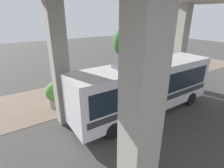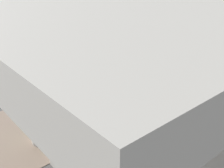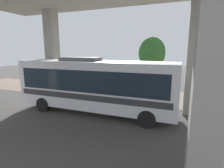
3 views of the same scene
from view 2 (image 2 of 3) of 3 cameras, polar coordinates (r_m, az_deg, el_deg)
The scene contains 9 objects.
ground_plane at distance 16.63m, azimuth 6.01°, elevation -6.78°, with size 80.00×80.00×0.00m, color #474442.
sidewalk_strip at distance 18.51m, azimuth -0.65°, elevation -2.95°, with size 6.00×40.00×0.02m.
bus at distance 13.87m, azimuth 12.52°, elevation -4.65°, with size 2.67×10.71×3.77m.
fire_hydrant at distance 15.19m, azimuth -7.54°, elevation -8.04°, with size 0.45×0.22×1.03m.
planter_front at distance 15.61m, azimuth -2.40°, elevation -5.59°, with size 1.08×1.08×1.55m.
planter_middle at distance 17.73m, azimuth 4.87°, elevation -0.86°, with size 1.50×1.50×1.92m.
planter_back at distance 16.31m, azimuth 4.05°, elevation -4.18°, with size 1.36×1.36×1.66m.
planter_extra at distance 14.59m, azimuth -14.24°, elevation -7.99°, with size 1.50×1.50×1.94m.
street_tree_near at distance 18.77m, azimuth 3.78°, elevation 10.55°, with size 2.40×2.40×5.44m.
Camera 2 is at (9.49, -10.31, 8.97)m, focal length 45.00 mm.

